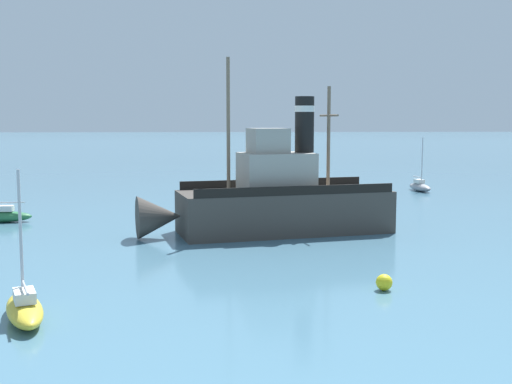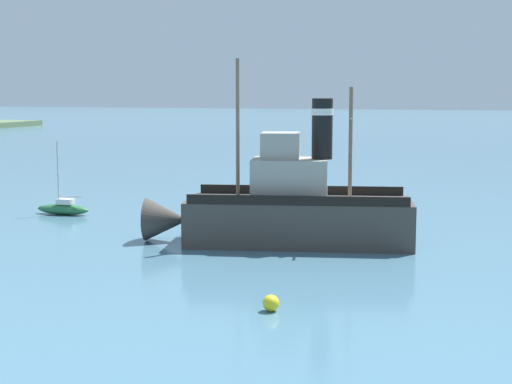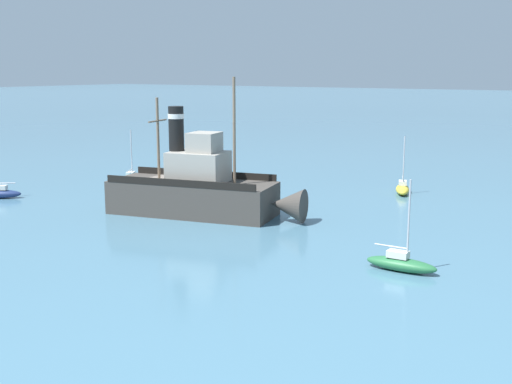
% 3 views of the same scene
% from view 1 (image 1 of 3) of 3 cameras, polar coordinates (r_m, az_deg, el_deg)
% --- Properties ---
extents(ground_plane, '(600.00, 600.00, 0.00)m').
position_cam_1_polar(ground_plane, '(37.50, 6.60, -3.55)').
color(ground_plane, '#477289').
extents(old_tugboat, '(6.98, 14.79, 9.90)m').
position_cam_1_polar(old_tugboat, '(36.76, 1.62, -0.82)').
color(old_tugboat, '#423D38').
rests_on(old_tugboat, ground).
extents(sailboat_green, '(1.17, 3.82, 4.90)m').
position_cam_1_polar(sailboat_green, '(43.80, -21.69, -1.95)').
color(sailboat_green, '#286B3D').
rests_on(sailboat_green, ground).
extents(sailboat_yellow, '(3.94, 2.41, 4.90)m').
position_cam_1_polar(sailboat_yellow, '(22.35, -19.89, -9.67)').
color(sailboat_yellow, gold).
rests_on(sailboat_yellow, ground).
extents(sailboat_grey, '(3.91, 1.58, 4.90)m').
position_cam_1_polar(sailboat_grey, '(60.25, 14.36, 0.48)').
color(sailboat_grey, gray).
rests_on(sailboat_grey, ground).
extents(mooring_buoy, '(0.63, 0.63, 0.63)m').
position_cam_1_polar(mooring_buoy, '(25.13, 11.32, -7.88)').
color(mooring_buoy, yellow).
rests_on(mooring_buoy, ground).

